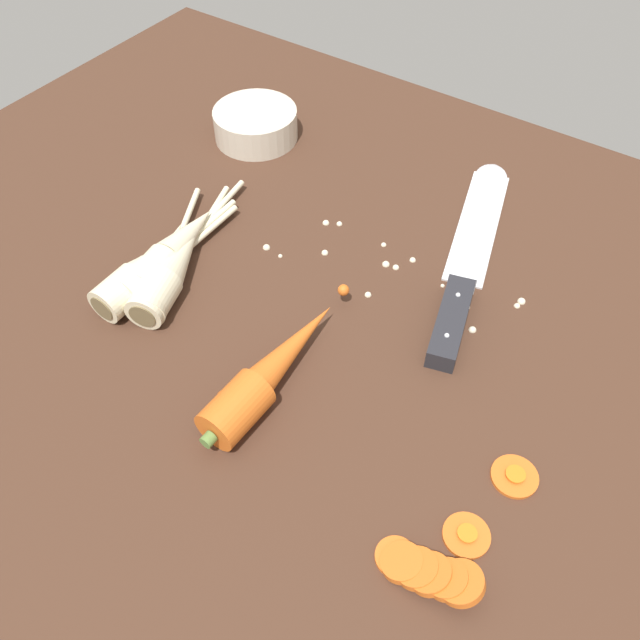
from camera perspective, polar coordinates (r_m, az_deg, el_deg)
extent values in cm
cube|color=#42281C|center=(69.23, 0.93, -0.85)|extent=(120.00, 90.00, 4.00)
cube|color=silver|center=(79.61, 13.48, 8.02)|extent=(9.60, 20.45, 0.50)
cone|color=silver|center=(88.51, 14.73, 12.50)|extent=(4.62, 3.95, 3.96)
cube|color=silver|center=(71.62, 12.25, 3.58)|extent=(3.37, 2.71, 2.20)
cube|color=#232328|center=(67.13, 11.24, -0.17)|extent=(5.64, 11.35, 2.20)
sphere|color=silver|center=(68.23, 11.83, 2.13)|extent=(0.50, 0.50, 0.50)
sphere|color=silver|center=(64.46, 10.90, -1.33)|extent=(0.50, 0.50, 0.50)
cylinder|color=#D6601E|center=(59.01, -7.40, -7.59)|extent=(4.34, 6.24, 4.20)
cone|color=#D6601E|center=(62.08, -3.00, -2.99)|extent=(4.33, 14.84, 3.99)
sphere|color=#D6601E|center=(67.34, 2.22, 2.51)|extent=(1.20, 1.20, 1.20)
cylinder|color=#5B7F3D|center=(57.77, -9.79, -10.03)|extent=(1.22, 1.03, 1.20)
cylinder|color=beige|center=(70.74, -15.37, 3.10)|extent=(4.04, 4.23, 4.00)
cone|color=beige|center=(73.31, -12.27, 5.87)|extent=(3.87, 7.48, 3.80)
cylinder|color=beige|center=(76.89, -9.21, 7.98)|extent=(0.78, 8.06, 0.70)
cylinder|color=brown|center=(69.91, -16.54, 2.05)|extent=(2.80, 0.33, 2.80)
cylinder|color=beige|center=(71.40, -14.21, 3.95)|extent=(4.67, 5.37, 4.00)
cone|color=beige|center=(75.03, -11.28, 7.28)|extent=(5.03, 9.06, 3.80)
cylinder|color=beige|center=(79.73, -8.47, 9.84)|extent=(2.06, 9.29, 0.70)
cylinder|color=brown|center=(70.20, -15.32, 2.67)|extent=(2.81, 0.71, 2.80)
cylinder|color=beige|center=(70.26, -16.92, 2.23)|extent=(4.09, 5.01, 4.00)
cone|color=beige|center=(73.19, -13.23, 5.56)|extent=(3.97, 8.85, 3.80)
cylinder|color=beige|center=(77.29, -9.65, 8.16)|extent=(0.88, 9.51, 0.70)
cylinder|color=brown|center=(69.35, -18.31, 0.96)|extent=(2.81, 0.35, 2.80)
cylinder|color=beige|center=(69.09, -14.28, 2.02)|extent=(5.78, 6.15, 4.00)
cone|color=beige|center=(73.48, -12.80, 5.87)|extent=(7.32, 9.42, 3.80)
cylinder|color=beige|center=(78.89, -11.34, 8.85)|extent=(4.89, 8.63, 0.70)
cylinder|color=brown|center=(67.60, -14.85, 0.51)|extent=(2.63, 1.54, 2.80)
cylinder|color=beige|center=(68.90, -14.15, 1.89)|extent=(5.40, 6.16, 4.00)
cone|color=beige|center=(73.18, -11.72, 5.89)|extent=(6.44, 9.94, 3.80)
cylinder|color=beige|center=(78.59, -9.42, 9.01)|extent=(3.72, 9.71, 0.70)
cylinder|color=brown|center=(67.48, -15.09, 0.33)|extent=(2.76, 1.14, 2.80)
cylinder|color=#D6601E|center=(54.75, 6.58, -19.59)|extent=(3.32, 3.32, 0.70)
cylinder|color=#D6601E|center=(54.36, 7.08, -20.04)|extent=(3.43, 3.36, 1.59)
cylinder|color=#D6601E|center=(54.08, 8.37, -20.45)|extent=(3.49, 3.43, 1.90)
cylinder|color=#D6601E|center=(53.81, 9.47, -20.81)|extent=(3.52, 3.47, 2.02)
cylinder|color=#D6601E|center=(53.62, 10.92, -21.14)|extent=(3.36, 3.31, 2.00)
cylinder|color=#D6601E|center=(53.45, 12.05, -21.32)|extent=(3.69, 3.64, 2.03)
cylinder|color=#D6601E|center=(56.29, 12.55, -17.63)|extent=(3.85, 3.85, 0.70)
cylinder|color=orange|center=(56.05, 12.60, -17.52)|extent=(1.62, 1.62, 0.16)
cylinder|color=#D6601E|center=(59.57, 16.48, -12.75)|extent=(4.04, 4.04, 0.70)
cylinder|color=orange|center=(59.34, 16.54, -12.63)|extent=(1.70, 1.70, 0.16)
cylinder|color=beige|center=(91.17, -5.58, 16.47)|extent=(11.00, 11.00, 4.00)
cylinder|color=#ABA392|center=(90.91, -5.60, 16.73)|extent=(8.80, 8.80, 2.80)
sphere|color=beige|center=(73.03, 5.73, 5.01)|extent=(0.84, 0.84, 0.84)
sphere|color=beige|center=(72.91, 13.17, 3.62)|extent=(0.85, 0.85, 0.85)
sphere|color=beige|center=(68.05, 13.07, -0.64)|extent=(0.80, 0.80, 0.80)
sphere|color=beige|center=(75.38, 5.54, 6.63)|extent=(0.61, 0.61, 0.61)
sphere|color=beige|center=(71.98, 17.07, 1.75)|extent=(0.86, 0.86, 0.86)
sphere|color=beige|center=(71.55, 12.30, 2.70)|extent=(0.78, 0.78, 0.78)
sphere|color=beige|center=(74.86, -4.66, 6.46)|extent=(0.84, 0.84, 0.84)
sphere|color=beige|center=(74.02, 0.42, 6.01)|extent=(0.77, 0.77, 0.77)
sphere|color=beige|center=(67.02, 9.97, -1.08)|extent=(0.58, 0.58, 0.58)
sphere|color=beige|center=(71.48, 16.70, 1.33)|extent=(0.66, 0.66, 0.66)
sphere|color=beige|center=(72.83, 6.59, 4.70)|extent=(0.73, 0.73, 0.73)
sphere|color=beige|center=(70.06, 12.62, 1.25)|extent=(0.63, 0.63, 0.63)
sphere|color=beige|center=(69.69, 4.19, 2.36)|extent=(0.73, 0.73, 0.73)
sphere|color=beige|center=(73.87, -3.45, 5.65)|extent=(0.49, 0.49, 0.49)
sphere|color=beige|center=(77.70, 1.69, 8.46)|extent=(0.68, 0.68, 0.68)
sphere|color=beige|center=(73.91, 8.03, 5.32)|extent=(0.71, 0.71, 0.71)
sphere|color=beige|center=(71.73, 10.56, 3.03)|extent=(0.46, 0.46, 0.46)
sphere|color=beige|center=(77.76, 0.52, 8.57)|extent=(0.79, 0.79, 0.79)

